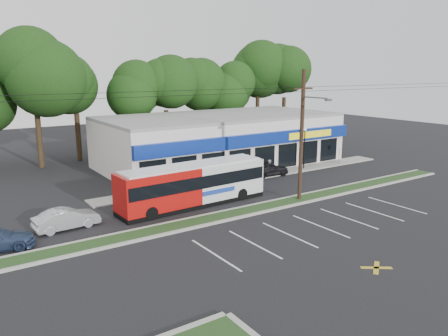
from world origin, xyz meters
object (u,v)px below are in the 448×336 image
sign_post (340,150)px  pedestrian_a (244,174)px  utility_pole (301,132)px  car_dark (268,169)px  pedestrian_b (269,168)px  lamp_post (305,144)px  metrobus (193,184)px  car_silver (67,219)px

sign_post → pedestrian_a: size_ratio=1.22×
utility_pole → sign_post: bearing=30.1°
car_dark → pedestrian_b: (0.17, 0.00, 0.08)m
lamp_post → metrobus: lamp_post is taller
utility_pole → sign_post: size_ratio=22.47×
car_silver → pedestrian_b: bearing=-83.3°
utility_pole → pedestrian_a: utility_pole is taller
utility_pole → car_silver: bearing=167.2°
lamp_post → metrobus: bearing=-164.4°
lamp_post → car_dark: 5.39m
utility_pole → lamp_post: size_ratio=11.76×
utility_pole → pedestrian_b: (3.32, 7.57, -4.62)m
pedestrian_a → pedestrian_b: size_ratio=1.14×
metrobus → pedestrian_b: 11.36m
lamp_post → car_dark: lamp_post is taller
car_silver → pedestrian_a: size_ratio=2.23×
car_silver → pedestrian_b: (19.83, 3.83, 0.13)m
utility_pole → pedestrian_a: size_ratio=27.39×
utility_pole → pedestrian_a: (-0.45, 6.52, -4.50)m
metrobus → car_dark: bearing=18.2°
car_dark → pedestrian_a: bearing=107.6°
car_dark → car_silver: bearing=102.4°
metrobus → car_dark: metrobus is taller
sign_post → car_dark: size_ratio=0.53×
car_silver → sign_post: bearing=-86.7°
lamp_post → car_dark: bearing=-176.6°
utility_pole → metrobus: 8.93m
pedestrian_b → pedestrian_a: bearing=9.9°
sign_post → pedestrian_b: (-9.85, -0.07, -0.76)m
pedestrian_b → sign_post: bearing=174.7°
metrobus → car_silver: size_ratio=2.92×
lamp_post → pedestrian_b: bearing=-176.5°
car_dark → pedestrian_b: bearing=-88.7°
lamp_post → pedestrian_b: size_ratio=2.66×
sign_post → metrobus: 20.85m
utility_pole → lamp_post: bearing=43.9°
metrobus → pedestrian_a: (6.83, 2.95, -0.76)m
lamp_post → pedestrian_b: lamp_post is taller
car_dark → pedestrian_a: pedestrian_a is taller
pedestrian_a → pedestrian_b: (3.76, 1.05, -0.11)m
utility_pole → metrobus: (-7.28, 3.57, -3.74)m
utility_pole → car_silver: utility_pole is taller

